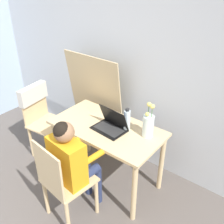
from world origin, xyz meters
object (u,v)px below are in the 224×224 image
at_px(water_bottle, 127,120).
at_px(flower_vase, 148,125).
at_px(laptop, 111,124).
at_px(chair_spare, 39,110).
at_px(person_seated, 71,159).
at_px(chair_occupied, 63,182).

bearing_deg(water_bottle, flower_vase, 8.47).
distance_m(laptop, flower_vase, 0.38).
xyz_separation_m(chair_spare, person_seated, (0.99, -0.43, 0.05)).
bearing_deg(flower_vase, chair_spare, -171.57).
height_order(chair_occupied, chair_spare, chair_spare).
xyz_separation_m(chair_occupied, chair_spare, (-0.98, 0.55, 0.14)).
height_order(chair_occupied, laptop, laptop).
xyz_separation_m(chair_spare, flower_vase, (1.38, 0.20, 0.24)).
height_order(chair_occupied, flower_vase, flower_vase).
bearing_deg(person_seated, flower_vase, -114.72).
bearing_deg(laptop, chair_spare, -170.70).
distance_m(person_seated, water_bottle, 0.65).
bearing_deg(chair_occupied, flower_vase, -111.46).
relative_size(chair_occupied, person_seated, 0.84).
bearing_deg(chair_occupied, water_bottle, -97.52).
relative_size(flower_vase, water_bottle, 1.49).
height_order(flower_vase, water_bottle, flower_vase).
bearing_deg(chair_spare, flower_vase, -89.10).
bearing_deg(chair_spare, water_bottle, -89.11).
xyz_separation_m(person_seated, flower_vase, (0.38, 0.64, 0.18)).
distance_m(laptop, water_bottle, 0.17).
relative_size(person_seated, flower_vase, 3.06).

